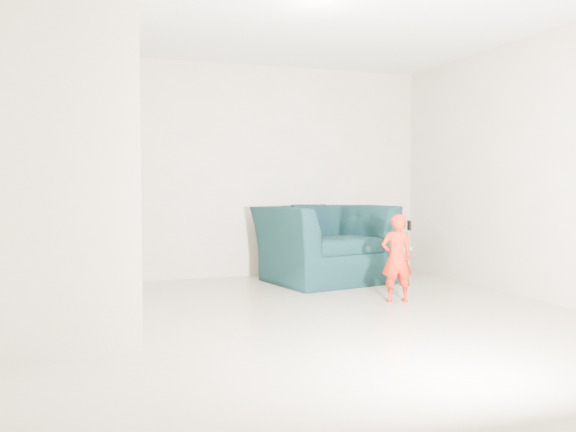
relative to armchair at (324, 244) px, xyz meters
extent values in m
plane|color=gray|center=(-0.90, -2.03, -0.46)|extent=(5.50, 5.50, 0.00)
plane|color=silver|center=(-0.90, -2.03, 2.24)|extent=(5.50, 5.50, 0.00)
plane|color=#A99D8A|center=(-0.90, 0.72, 0.89)|extent=(5.00, 0.00, 5.00)
plane|color=#A99D8A|center=(-0.90, -4.78, 0.89)|extent=(5.00, 0.00, 5.00)
plane|color=#A99D8A|center=(1.60, -2.03, 0.89)|extent=(0.00, 5.50, 5.50)
imported|color=black|center=(0.00, 0.00, 0.00)|extent=(1.64, 1.50, 0.92)
imported|color=#B00509|center=(0.20, -1.43, -0.02)|extent=(0.35, 0.26, 0.88)
cylinder|color=white|center=(1.10, 0.17, -0.11)|extent=(0.37, 0.37, 0.04)
cylinder|color=white|center=(1.10, 0.17, -0.29)|extent=(0.06, 0.06, 0.33)
cylinder|color=white|center=(1.10, 0.17, -0.45)|extent=(0.26, 0.26, 0.03)
cube|color=#ADA089|center=(-2.90, 0.32, -0.33)|extent=(1.00, 0.30, 0.27)
cube|color=#ADA089|center=(-2.90, 0.02, -0.19)|extent=(1.00, 0.30, 0.54)
cube|color=#ADA089|center=(-2.90, -0.28, -0.06)|extent=(1.00, 0.30, 0.81)
cube|color=#ADA089|center=(-2.90, -0.58, 0.08)|extent=(1.00, 0.30, 1.08)
cube|color=#ADA089|center=(-2.90, -0.88, 0.21)|extent=(1.00, 0.30, 1.35)
cube|color=#ADA089|center=(-2.90, -1.18, 0.35)|extent=(1.00, 0.30, 1.62)
cube|color=#ADA089|center=(-2.90, -1.48, 0.48)|extent=(1.00, 0.30, 1.89)
cube|color=#ADA089|center=(-2.90, -1.78, 0.62)|extent=(1.00, 0.30, 2.16)
cube|color=#ADA089|center=(-2.90, -2.08, 0.75)|extent=(1.00, 0.30, 2.43)
cube|color=#ADA089|center=(-2.90, -2.38, 0.89)|extent=(1.00, 0.30, 2.70)
cylinder|color=silver|center=(-2.40, -1.03, 1.79)|extent=(0.04, 3.03, 2.73)
cylinder|color=silver|center=(-2.40, 0.47, 0.04)|extent=(0.04, 0.04, 1.00)
cube|color=black|center=(-0.11, 0.23, 0.24)|extent=(0.45, 0.22, 0.45)
cube|color=black|center=(-0.57, -0.10, 0.12)|extent=(0.04, 0.45, 0.50)
cube|color=black|center=(0.31, -1.48, 0.31)|extent=(0.02, 0.05, 0.10)
camera|label=1|loc=(-2.80, -6.83, 0.72)|focal=38.00mm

